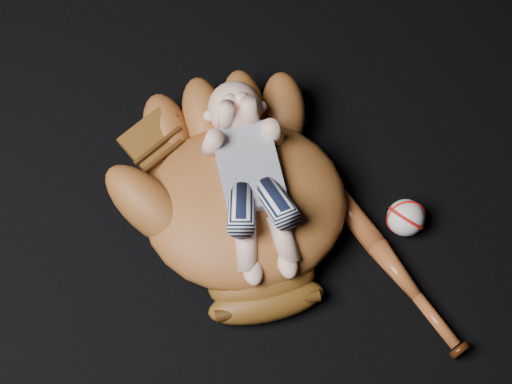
# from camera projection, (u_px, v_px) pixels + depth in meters

# --- Properties ---
(baseball_glove) EXTENTS (0.51, 0.57, 0.17)m
(baseball_glove) POSITION_uv_depth(u_px,v_px,m) (245.00, 199.00, 1.42)
(baseball_glove) COLOR brown
(baseball_glove) RESTS_ON ground
(newborn_baby) EXTENTS (0.21, 0.39, 0.15)m
(newborn_baby) POSITION_uv_depth(u_px,v_px,m) (252.00, 181.00, 1.37)
(newborn_baby) COLOR #DFA890
(newborn_baby) RESTS_ON baseball_glove
(baseball_bat) EXTENTS (0.23, 0.41, 0.04)m
(baseball_bat) POSITION_uv_depth(u_px,v_px,m) (385.00, 257.00, 1.44)
(baseball_bat) COLOR #98441D
(baseball_bat) RESTS_ON ground
(baseball) EXTENTS (0.09, 0.09, 0.07)m
(baseball) POSITION_uv_depth(u_px,v_px,m) (406.00, 218.00, 1.46)
(baseball) COLOR silver
(baseball) RESTS_ON ground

